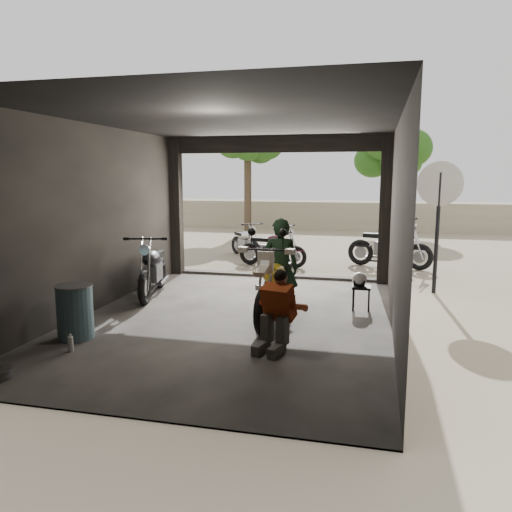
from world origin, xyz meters
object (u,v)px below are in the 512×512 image
at_px(outside_bike_b, 272,246).
at_px(outside_bike_a, 245,239).
at_px(sign_post, 439,204).
at_px(outside_bike_c, 390,243).
at_px(stool, 361,290).
at_px(main_bike, 276,282).
at_px(rider, 280,268).
at_px(left_bike, 153,265).
at_px(mechanic, 275,313).
at_px(oil_drum, 75,313).
at_px(helmet, 359,279).

bearing_deg(outside_bike_b, outside_bike_a, 47.99).
bearing_deg(outside_bike_a, sign_post, -77.46).
xyz_separation_m(outside_bike_c, stool, (-0.56, -4.37, -0.27)).
height_order(main_bike, rider, rider).
bearing_deg(main_bike, outside_bike_a, 111.99).
height_order(main_bike, outside_bike_c, main_bike).
bearing_deg(outside_bike_a, left_bike, -137.77).
height_order(mechanic, oil_drum, mechanic).
bearing_deg(outside_bike_c, sign_post, -146.74).
bearing_deg(main_bike, stool, 39.53).
relative_size(mechanic, stool, 2.38).
bearing_deg(outside_bike_b, rider, -157.47).
bearing_deg(stool, outside_bike_c, 82.69).
relative_size(outside_bike_c, rider, 1.14).
relative_size(outside_bike_c, mechanic, 1.80).
xyz_separation_m(outside_bike_b, outside_bike_c, (2.94, 0.52, 0.10)).
relative_size(helmet, oil_drum, 0.34).
height_order(left_bike, helmet, left_bike).
distance_m(main_bike, outside_bike_b, 4.95).
relative_size(outside_bike_b, rider, 0.97).
relative_size(stool, sign_post, 0.17).
relative_size(outside_bike_b, outside_bike_c, 0.85).
bearing_deg(mechanic, outside_bike_c, 90.90).
bearing_deg(sign_post, helmet, -142.56).
bearing_deg(outside_bike_a, oil_drum, -135.26).
distance_m(outside_bike_c, oil_drum, 8.24).
distance_m(outside_bike_a, outside_bike_c, 4.11).
xyz_separation_m(outside_bike_c, oil_drum, (-4.51, -6.89, -0.25)).
xyz_separation_m(left_bike, outside_bike_b, (1.62, 3.68, -0.07)).
height_order(outside_bike_b, rider, rider).
xyz_separation_m(outside_bike_b, stool, (2.38, -3.85, -0.18)).
distance_m(left_bike, sign_post, 5.72).
bearing_deg(oil_drum, mechanic, 3.74).
xyz_separation_m(left_bike, helmet, (3.96, -0.14, -0.05)).
distance_m(outside_bike_a, mechanic, 7.91).
relative_size(mechanic, helmet, 3.94).
relative_size(outside_bike_b, sign_post, 0.62).
distance_m(outside_bike_c, mechanic, 6.90).
height_order(rider, oil_drum, rider).
bearing_deg(left_bike, outside_bike_b, 53.37).
distance_m(main_bike, rider, 0.36).
height_order(outside_bike_b, helmet, outside_bike_b).
bearing_deg(mechanic, rider, 112.94).
bearing_deg(left_bike, main_bike, -36.12).
relative_size(left_bike, helmet, 6.74).
xyz_separation_m(mechanic, oil_drum, (-2.88, -0.19, -0.13)).
height_order(main_bike, outside_bike_b, main_bike).
distance_m(main_bike, outside_bike_c, 5.67).
distance_m(outside_bike_b, rider, 4.65).
distance_m(main_bike, outside_bike_a, 6.54).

